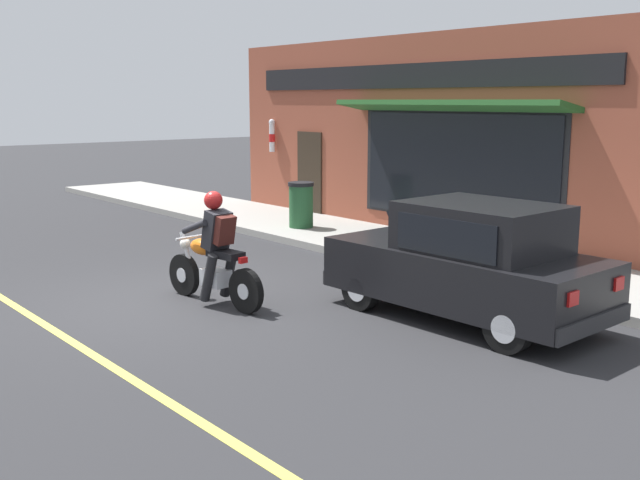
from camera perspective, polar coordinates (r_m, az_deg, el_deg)
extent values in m
plane|color=#2B2B2D|center=(11.00, -11.28, -4.66)|extent=(80.00, 80.00, 0.00)
cube|color=#9E9B93|center=(16.29, -0.21, 0.76)|extent=(2.60, 22.00, 0.14)
cube|color=brown|center=(16.19, 7.02, 7.85)|extent=(0.50, 11.40, 4.20)
cube|color=black|center=(15.08, 10.23, 5.47)|extent=(0.04, 4.79, 2.10)
cube|color=black|center=(15.09, 10.27, 5.47)|extent=(0.02, 5.02, 2.20)
cube|color=#2D2319|center=(18.38, -0.80, 4.97)|extent=(0.04, 0.90, 2.10)
cube|color=#235623|center=(14.77, 9.55, 10.05)|extent=(0.81, 5.47, 0.24)
cube|color=black|center=(15.98, 6.42, 12.32)|extent=(0.06, 9.69, 0.50)
cylinder|color=white|center=(19.39, -3.67, 7.76)|extent=(0.14, 0.14, 0.70)
cylinder|color=red|center=(19.39, -3.67, 7.76)|extent=(0.15, 0.15, 0.20)
sphere|color=silver|center=(19.38, -3.69, 8.94)|extent=(0.16, 0.16, 0.16)
cylinder|color=black|center=(11.29, -10.30, -2.61)|extent=(0.17, 0.63, 0.62)
cylinder|color=silver|center=(11.29, -10.30, -2.61)|extent=(0.14, 0.23, 0.22)
cylinder|color=black|center=(10.22, -5.66, -3.89)|extent=(0.17, 0.63, 0.62)
cylinder|color=silver|center=(10.22, -5.66, -3.89)|extent=(0.14, 0.23, 0.22)
cube|color=silver|center=(10.69, -7.94, -2.85)|extent=(0.32, 0.43, 0.24)
ellipsoid|color=orange|center=(10.79, -8.82, -0.51)|extent=(0.36, 0.55, 0.24)
cube|color=black|center=(10.43, -7.21, -1.08)|extent=(0.32, 0.59, 0.10)
cylinder|color=silver|center=(11.14, -10.05, -1.12)|extent=(0.11, 0.33, 0.68)
cylinder|color=silver|center=(10.99, -9.73, 0.22)|extent=(0.56, 0.10, 0.04)
sphere|color=silver|center=(11.15, -10.23, -0.27)|extent=(0.16, 0.16, 0.16)
cylinder|color=silver|center=(10.51, -5.89, -3.59)|extent=(0.14, 0.56, 0.08)
cube|color=red|center=(10.16, -5.89, -1.54)|extent=(0.13, 0.07, 0.08)
cylinder|color=black|center=(10.52, -8.48, -2.86)|extent=(0.18, 0.36, 0.71)
cylinder|color=black|center=(10.73, -6.96, -2.55)|extent=(0.18, 0.36, 0.71)
cube|color=#232328|center=(10.51, -7.87, 0.77)|extent=(0.37, 0.36, 0.57)
cylinder|color=#232328|center=(10.57, -9.53, 1.00)|extent=(0.15, 0.53, 0.26)
cylinder|color=#232328|center=(10.81, -7.84, 1.26)|extent=(0.15, 0.53, 0.26)
sphere|color=#A51919|center=(10.49, -8.13, 3.01)|extent=(0.26, 0.26, 0.26)
cube|color=#4C1E19|center=(10.38, -7.32, 0.77)|extent=(0.30, 0.27, 0.42)
cylinder|color=black|center=(10.34, 3.12, -3.72)|extent=(0.20, 0.60, 0.60)
cylinder|color=silver|center=(10.34, 3.12, -3.72)|extent=(0.21, 0.34, 0.33)
cylinder|color=black|center=(11.37, 8.31, -2.50)|extent=(0.20, 0.60, 0.60)
cylinder|color=silver|center=(11.37, 8.31, -2.50)|extent=(0.21, 0.34, 0.33)
cylinder|color=black|center=(8.86, 14.13, -6.50)|extent=(0.20, 0.60, 0.60)
cylinder|color=silver|center=(8.86, 14.13, -6.50)|extent=(0.21, 0.34, 0.33)
cylinder|color=black|center=(10.04, 18.82, -4.73)|extent=(0.20, 0.60, 0.60)
cylinder|color=silver|center=(10.04, 18.82, -4.73)|extent=(0.21, 0.34, 0.33)
cube|color=black|center=(10.03, 10.91, -2.60)|extent=(1.74, 3.74, 0.70)
cube|color=black|center=(9.75, 12.20, 0.82)|extent=(1.49, 1.94, 0.66)
cube|color=black|center=(10.29, 8.30, 1.17)|extent=(1.33, 0.38, 0.51)
cube|color=black|center=(9.19, 9.50, 0.20)|extent=(0.07, 1.52, 0.46)
cube|color=black|center=(10.34, 14.59, 1.15)|extent=(0.07, 1.52, 0.46)
cube|color=silver|center=(10.86, 1.50, -0.75)|extent=(0.24, 0.05, 0.14)
cube|color=red|center=(8.58, 18.70, -4.25)|extent=(0.20, 0.05, 0.16)
cube|color=silver|center=(11.56, 5.20, -0.09)|extent=(0.24, 0.05, 0.14)
cube|color=red|center=(9.46, 21.80, -3.11)|extent=(0.20, 0.05, 0.16)
cube|color=#28282B|center=(11.26, 3.49, -2.28)|extent=(1.61, 0.16, 0.20)
cube|color=#28282B|center=(9.13, 20.00, -6.00)|extent=(1.61, 0.16, 0.20)
cube|color=black|center=(13.59, 7.10, -0.92)|extent=(0.36, 0.36, 0.04)
cone|color=orange|center=(13.54, 7.13, 0.33)|extent=(0.28, 0.28, 0.56)
cylinder|color=white|center=(13.53, 7.13, 0.41)|extent=(0.20, 0.20, 0.08)
cylinder|color=#23512D|center=(16.19, -1.45, 2.56)|extent=(0.52, 0.52, 0.90)
cylinder|color=black|center=(16.13, -1.46, 4.28)|extent=(0.56, 0.56, 0.08)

